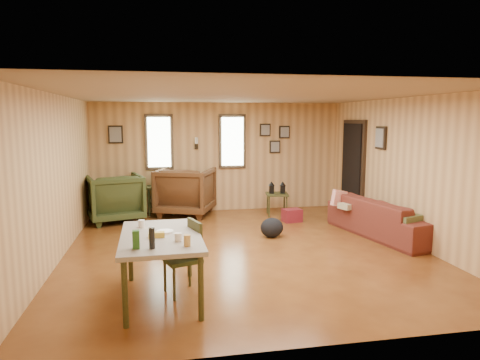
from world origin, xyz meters
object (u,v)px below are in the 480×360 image
Objects in this scene: end_table at (161,194)px; dining_table at (161,241)px; sofa at (385,211)px; recliner_brown at (186,189)px; recliner_green at (115,195)px; side_table at (277,192)px.

dining_table is (-0.00, -4.54, 0.26)m from end_table.
sofa is 4.08m from recliner_brown.
recliner_green is at bearing 101.27° from dining_table.
recliner_brown is at bearing 44.00° from sofa.
recliner_green is at bearing 56.13° from sofa.
recliner_brown reaches higher than side_table.
end_table reaches higher than side_table.
dining_table is at bearing -121.79° from side_table.
recliner_brown reaches higher than dining_table.
side_table is (-1.44, 1.91, 0.06)m from sofa.
sofa is 5.18m from recliner_green.
recliner_brown reaches higher than sofa.
recliner_brown reaches higher than end_table.
sofa is at bearing 26.04° from dining_table.
dining_table reaches higher than end_table.
recliner_brown is at bearing 81.63° from dining_table.
sofa is 2.98× the size of end_table.
end_table is 1.04× the size of side_table.
dining_table is at bearing 106.28° from sofa.
side_table is at bearing 56.76° from dining_table.
recliner_brown is at bearing 167.89° from side_table.
dining_table is (-2.44, -3.93, 0.19)m from side_table.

